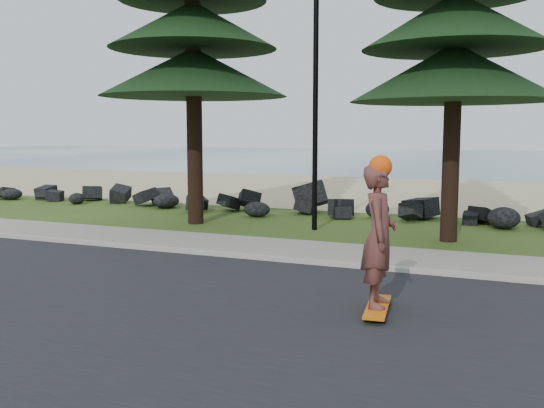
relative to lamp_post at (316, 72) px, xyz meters
The scene contains 9 objects.
ground 5.23m from the lamp_post, 90.00° to the right, with size 160.00×160.00×0.00m, color #334F18.
road 8.74m from the lamp_post, 90.00° to the right, with size 160.00×7.00×0.02m, color black.
kerb 5.79m from the lamp_post, 90.00° to the right, with size 160.00×0.20×0.10m, color #A8A397.
sidewalk 5.08m from the lamp_post, 90.00° to the right, with size 160.00×2.00×0.08m, color gray.
beach_sand 12.03m from the lamp_post, 90.00° to the left, with size 160.00×15.00×0.01m, color tan.
ocean 47.98m from the lamp_post, 90.00° to the left, with size 160.00×58.00×0.01m, color #3E5F76.
seawall_boulders 4.78m from the lamp_post, 90.00° to the left, with size 60.00×2.40×1.10m, color black, non-canonical shape.
lamp_post is the anchor object (origin of this frame).
skateboarder 8.15m from the lamp_post, 64.79° to the right, with size 0.57×1.24×2.26m.
Camera 1 is at (5.03, -12.00, 2.59)m, focal length 40.00 mm.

